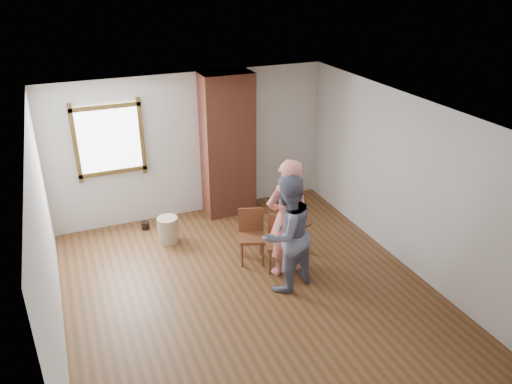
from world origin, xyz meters
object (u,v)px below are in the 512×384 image
(dining_chair_right, at_px, (281,239))
(dining_chair_left, at_px, (251,232))
(side_table, at_px, (300,231))
(stoneware_crock, at_px, (168,230))
(person_pink, at_px, (287,218))
(man, at_px, (287,234))

(dining_chair_right, bearing_deg, dining_chair_left, 157.07)
(dining_chair_left, relative_size, side_table, 1.40)
(stoneware_crock, relative_size, dining_chair_left, 0.52)
(dining_chair_left, distance_m, person_pink, 0.78)
(side_table, relative_size, person_pink, 0.33)
(man, height_order, person_pink, person_pink)
(man, bearing_deg, dining_chair_left, -96.42)
(stoneware_crock, bearing_deg, person_pink, -47.75)
(dining_chair_right, distance_m, side_table, 0.50)
(stoneware_crock, distance_m, man, 2.37)
(stoneware_crock, distance_m, dining_chair_left, 1.52)
(dining_chair_left, height_order, man, man)
(side_table, height_order, man, man)
(dining_chair_right, height_order, person_pink, person_pink)
(man, bearing_deg, side_table, -147.21)
(side_table, bearing_deg, stoneware_crock, 148.10)
(stoneware_crock, bearing_deg, dining_chair_right, -44.38)
(dining_chair_right, bearing_deg, side_table, 52.10)
(dining_chair_left, distance_m, side_table, 0.79)
(stoneware_crock, distance_m, dining_chair_right, 2.00)
(man, bearing_deg, dining_chair_right, -124.99)
(stoneware_crock, xyz_separation_m, person_pink, (1.43, -1.57, 0.70))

